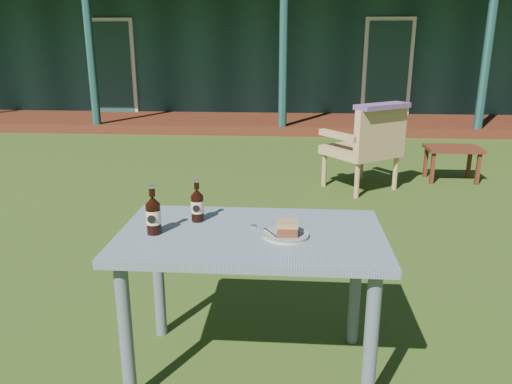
# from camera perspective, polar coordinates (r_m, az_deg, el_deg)

# --- Properties ---
(ground) EXTENTS (80.00, 80.00, 0.00)m
(ground) POSITION_cam_1_polar(r_m,az_deg,el_deg) (4.01, 1.37, -5.87)
(ground) COLOR #334916
(pavilion) EXTENTS (15.80, 8.30, 3.45)m
(pavilion) POSITION_cam_1_polar(r_m,az_deg,el_deg) (13.09, 3.60, 17.04)
(pavilion) COLOR #173D39
(pavilion) RESTS_ON ground
(cafe_table) EXTENTS (1.20, 0.70, 0.72)m
(cafe_table) POSITION_cam_1_polar(r_m,az_deg,el_deg) (2.30, -0.55, -6.97)
(cafe_table) COLOR slate
(cafe_table) RESTS_ON ground
(plate) EXTENTS (0.20, 0.20, 0.01)m
(plate) POSITION_cam_1_polar(r_m,az_deg,el_deg) (2.22, 3.43, -4.87)
(plate) COLOR silver
(plate) RESTS_ON cafe_table
(cake_slice) EXTENTS (0.09, 0.09, 0.06)m
(cake_slice) POSITION_cam_1_polar(r_m,az_deg,el_deg) (2.19, 3.61, -4.11)
(cake_slice) COLOR #562D1B
(cake_slice) RESTS_ON plate
(fork) EXTENTS (0.08, 0.13, 0.00)m
(fork) POSITION_cam_1_polar(r_m,az_deg,el_deg) (2.21, 1.74, -4.74)
(fork) COLOR silver
(fork) RESTS_ON plate
(cola_bottle_near) EXTENTS (0.06, 0.06, 0.21)m
(cola_bottle_near) POSITION_cam_1_polar(r_m,az_deg,el_deg) (2.39, -6.73, -1.45)
(cola_bottle_near) COLOR black
(cola_bottle_near) RESTS_ON cafe_table
(cola_bottle_far) EXTENTS (0.07, 0.07, 0.22)m
(cola_bottle_far) POSITION_cam_1_polar(r_m,az_deg,el_deg) (2.26, -11.65, -2.55)
(cola_bottle_far) COLOR black
(cola_bottle_far) RESTS_ON cafe_table
(bottle_cap) EXTENTS (0.03, 0.03, 0.01)m
(bottle_cap) POSITION_cam_1_polar(r_m,az_deg,el_deg) (2.33, -0.27, -3.91)
(bottle_cap) COLOR silver
(bottle_cap) RESTS_ON cafe_table
(armchair_left) EXTENTS (0.91, 0.90, 0.90)m
(armchair_left) POSITION_cam_1_polar(r_m,az_deg,el_deg) (5.45, 12.57, 5.38)
(armchair_left) COLOR tan
(armchair_left) RESTS_ON ground
(floral_throw) EXTENTS (0.62, 0.53, 0.05)m
(floral_throw) POSITION_cam_1_polar(r_m,az_deg,el_deg) (5.26, 14.26, 9.49)
(floral_throw) COLOR #61436B
(floral_throw) RESTS_ON armchair_left
(side_table) EXTENTS (0.60, 0.40, 0.40)m
(side_table) POSITION_cam_1_polar(r_m,az_deg,el_deg) (6.13, 21.57, 4.29)
(side_table) COLOR #4F2113
(side_table) RESTS_ON ground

